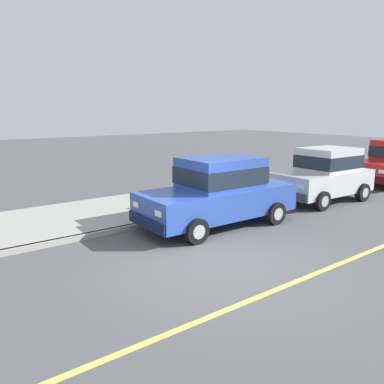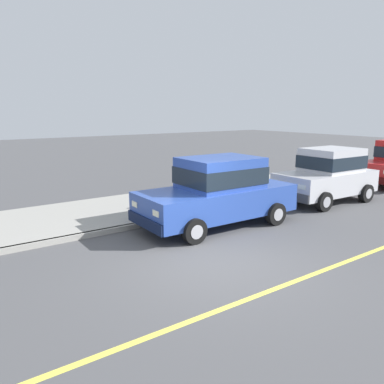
# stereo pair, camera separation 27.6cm
# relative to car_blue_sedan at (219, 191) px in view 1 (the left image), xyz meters

# --- Properties ---
(ground_plane) EXTENTS (80.00, 80.00, 0.00)m
(ground_plane) POSITION_rel_car_blue_sedan_xyz_m (2.11, -1.71, -0.98)
(ground_plane) COLOR #4C4C4F
(curb) EXTENTS (0.16, 64.00, 0.14)m
(curb) POSITION_rel_car_blue_sedan_xyz_m (-1.09, -1.71, -0.91)
(curb) COLOR gray
(curb) RESTS_ON ground
(sidewalk) EXTENTS (3.60, 64.00, 0.14)m
(sidewalk) POSITION_rel_car_blue_sedan_xyz_m (-2.89, -1.71, -0.91)
(sidewalk) COLOR #99968E
(sidewalk) RESTS_ON ground
(lane_centre_line) EXTENTS (0.12, 57.60, 0.01)m
(lane_centre_line) POSITION_rel_car_blue_sedan_xyz_m (3.71, -1.71, -0.98)
(lane_centre_line) COLOR #E0D64C
(lane_centre_line) RESTS_ON ground
(car_blue_sedan) EXTENTS (2.10, 4.64, 1.92)m
(car_blue_sedan) POSITION_rel_car_blue_sedan_xyz_m (0.00, 0.00, 0.00)
(car_blue_sedan) COLOR #28479E
(car_blue_sedan) RESTS_ON ground
(car_silver_hatchback) EXTENTS (2.04, 3.85, 1.88)m
(car_silver_hatchback) POSITION_rel_car_blue_sedan_xyz_m (-0.02, 5.00, -0.01)
(car_silver_hatchback) COLOR #BCBCC1
(car_silver_hatchback) RESTS_ON ground
(dog_tan) EXTENTS (0.63, 0.51, 0.49)m
(dog_tan) POSITION_rel_car_blue_sedan_xyz_m (-2.14, -0.74, -0.55)
(dog_tan) COLOR tan
(dog_tan) RESTS_ON sidewalk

